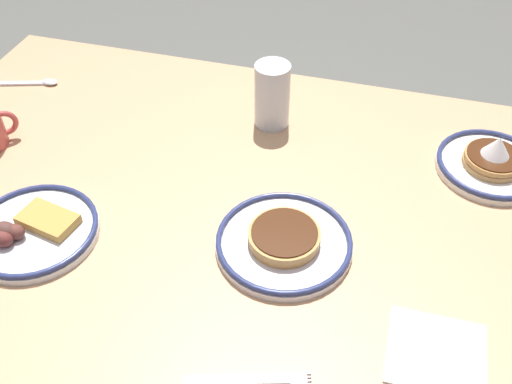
% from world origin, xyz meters
% --- Properties ---
extents(dining_table, '(1.47, 0.96, 0.74)m').
position_xyz_m(dining_table, '(0.00, 0.00, 0.65)').
color(dining_table, tan).
rests_on(dining_table, ground_plane).
extents(plate_near_main, '(0.22, 0.22, 0.08)m').
position_xyz_m(plate_near_main, '(-0.50, -0.23, 0.76)').
color(plate_near_main, white).
rests_on(plate_near_main, dining_table).
extents(plate_center_pancakes, '(0.25, 0.25, 0.04)m').
position_xyz_m(plate_center_pancakes, '(-0.14, 0.09, 0.76)').
color(plate_center_pancakes, white).
rests_on(plate_center_pancakes, dining_table).
extents(plate_far_companion, '(0.24, 0.24, 0.05)m').
position_xyz_m(plate_far_companion, '(0.31, 0.19, 0.76)').
color(plate_far_companion, white).
rests_on(plate_far_companion, dining_table).
extents(drinking_glass, '(0.08, 0.08, 0.15)m').
position_xyz_m(drinking_glass, '(-0.02, -0.27, 0.81)').
color(drinking_glass, silver).
rests_on(drinking_glass, dining_table).
extents(paper_napkin, '(0.15, 0.14, 0.00)m').
position_xyz_m(paper_napkin, '(-0.42, 0.24, 0.75)').
color(paper_napkin, white).
rests_on(paper_napkin, dining_table).
extents(fork_near, '(0.19, 0.07, 0.01)m').
position_xyz_m(fork_near, '(-0.15, 0.36, 0.75)').
color(fork_near, silver).
rests_on(fork_near, dining_table).
extents(tea_spoon, '(0.19, 0.07, 0.01)m').
position_xyz_m(tea_spoon, '(0.59, -0.26, 0.75)').
color(tea_spoon, silver).
rests_on(tea_spoon, dining_table).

